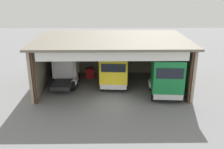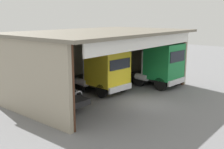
{
  "view_description": "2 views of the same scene",
  "coord_description": "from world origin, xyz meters",
  "views": [
    {
      "loc": [
        -0.32,
        -19.31,
        9.51
      ],
      "look_at": [
        0.0,
        2.86,
        1.63
      ],
      "focal_mm": 40.54,
      "sensor_mm": 36.0,
      "label": 1
    },
    {
      "loc": [
        -15.48,
        -9.91,
        5.97
      ],
      "look_at": [
        0.0,
        2.86,
        1.63
      ],
      "focal_mm": 43.56,
      "sensor_mm": 36.0,
      "label": 2
    }
  ],
  "objects": [
    {
      "name": "oil_drum",
      "position": [
        -2.4,
        6.73,
        0.46
      ],
      "size": [
        0.58,
        0.58,
        0.92
      ],
      "primitive_type": "cylinder",
      "color": "#197233",
      "rests_on": "ground"
    },
    {
      "name": "workshop_shed",
      "position": [
        0.0,
        4.84,
        3.38
      ],
      "size": [
        14.01,
        8.96,
        4.87
      ],
      "color": "#9E937F",
      "rests_on": "ground"
    },
    {
      "name": "truck_white_left_bay",
      "position": [
        -4.54,
        4.57,
        1.93
      ],
      "size": [
        2.55,
        4.66,
        3.71
      ],
      "rotation": [
        0.0,
        0.0,
        -0.03
      ],
      "color": "white",
      "rests_on": "ground"
    },
    {
      "name": "tool_cart",
      "position": [
        -2.33,
        6.52,
        0.5
      ],
      "size": [
        0.9,
        0.6,
        1.0
      ],
      "primitive_type": "cube",
      "color": "red",
      "rests_on": "ground"
    },
    {
      "name": "ground_plane",
      "position": [
        0.0,
        0.0,
        0.0
      ],
      "size": [
        80.0,
        80.0,
        0.0
      ],
      "primitive_type": "plane",
      "color": "slate",
      "rests_on": "ground"
    },
    {
      "name": "truck_green_center_right_bay",
      "position": [
        4.72,
        1.29,
        1.98
      ],
      "size": [
        2.83,
        4.78,
        3.73
      ],
      "rotation": [
        0.0,
        0.0,
        3.07
      ],
      "color": "#197F3D",
      "rests_on": "ground"
    },
    {
      "name": "truck_yellow_center_bay",
      "position": [
        0.21,
        3.78,
        1.76
      ],
      "size": [
        2.85,
        5.44,
        3.32
      ],
      "rotation": [
        0.0,
        0.0,
        3.07
      ],
      "color": "yellow",
      "rests_on": "ground"
    }
  ]
}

